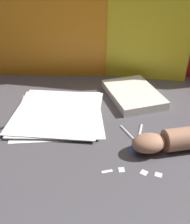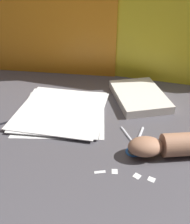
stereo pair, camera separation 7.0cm
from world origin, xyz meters
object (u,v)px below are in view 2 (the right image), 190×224
Objects in this scene: book_closed at (139,96)px; scissors at (135,145)px; paper_stack at (62,111)px; hand_forearm at (189,144)px.

book_closed is 1.91× the size of scissors.
book_closed is at bearing 23.70° from paper_stack.
paper_stack reaches higher than scissors.
hand_forearm is at bearing -6.41° from scissors.
paper_stack is 0.99× the size of hand_forearm.
paper_stack is 0.30m from scissors.
scissors is (0.26, -0.16, -0.00)m from paper_stack.
book_closed is 0.32m from hand_forearm.
hand_forearm reaches higher than scissors.
paper_stack is at bearing 147.75° from scissors.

